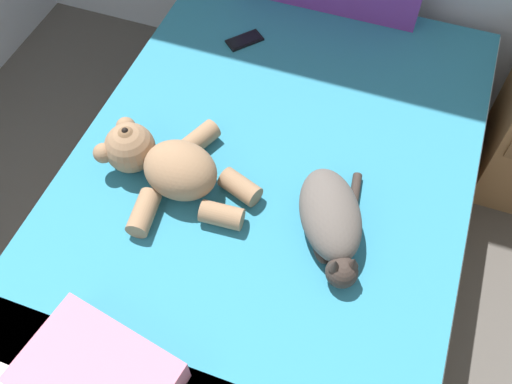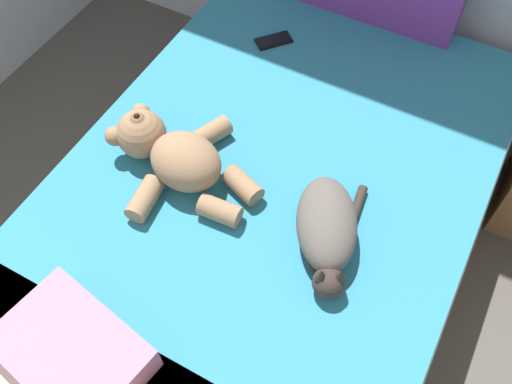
# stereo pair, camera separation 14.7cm
# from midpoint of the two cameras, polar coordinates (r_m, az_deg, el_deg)

# --- Properties ---
(bed) EXTENTS (1.43, 2.09, 0.52)m
(bed) POSITION_cam_midpoint_polar(r_m,az_deg,el_deg) (2.15, -0.90, -2.28)
(bed) COLOR olive
(bed) RESTS_ON ground_plane
(cat) EXTENTS (0.32, 0.44, 0.15)m
(cat) POSITION_cam_midpoint_polar(r_m,az_deg,el_deg) (1.75, 5.36, -3.02)
(cat) COLOR #59514C
(cat) RESTS_ON bed
(teddy_bear) EXTENTS (0.58, 0.50, 0.19)m
(teddy_bear) POSITION_cam_midpoint_polar(r_m,az_deg,el_deg) (1.89, -11.43, 2.61)
(teddy_bear) COLOR #937051
(teddy_bear) RESTS_ON bed
(cell_phone) EXTENTS (0.15, 0.16, 0.01)m
(cell_phone) POSITION_cam_midpoint_polar(r_m,az_deg,el_deg) (2.39, -3.01, 15.19)
(cell_phone) COLOR black
(cell_phone) RESTS_ON bed
(throw_pillow) EXTENTS (0.44, 0.35, 0.11)m
(throw_pillow) POSITION_cam_midpoint_polar(r_m,az_deg,el_deg) (1.64, -18.51, -17.79)
(throw_pillow) COLOR #D1728C
(throw_pillow) RESTS_ON bed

